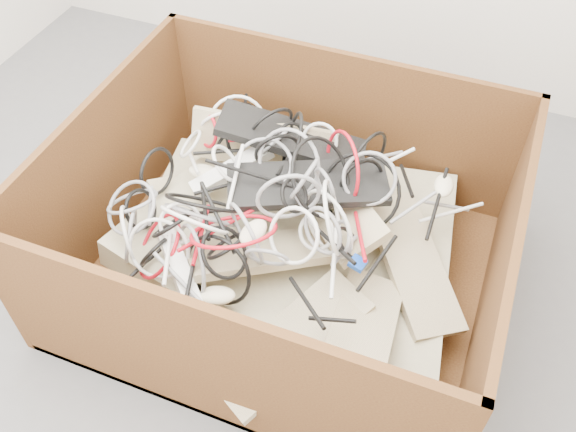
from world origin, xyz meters
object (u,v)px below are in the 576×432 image
(cardboard_box, at_px, (280,251))
(vga_plug, at_px, (358,263))
(power_strip_right, at_px, (180,269))
(power_strip_left, at_px, (232,170))

(cardboard_box, distance_m, vga_plug, 0.38)
(power_strip_right, height_order, vga_plug, power_strip_right)
(power_strip_left, relative_size, power_strip_right, 1.13)
(power_strip_right, bearing_deg, vga_plug, 66.70)
(cardboard_box, distance_m, power_strip_right, 0.41)
(power_strip_right, distance_m, vga_plug, 0.51)
(vga_plug, bearing_deg, power_strip_right, -145.69)
(power_strip_left, xyz_separation_m, power_strip_right, (0.03, -0.42, -0.01))
(cardboard_box, distance_m, power_strip_left, 0.31)
(power_strip_left, bearing_deg, cardboard_box, -74.41)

